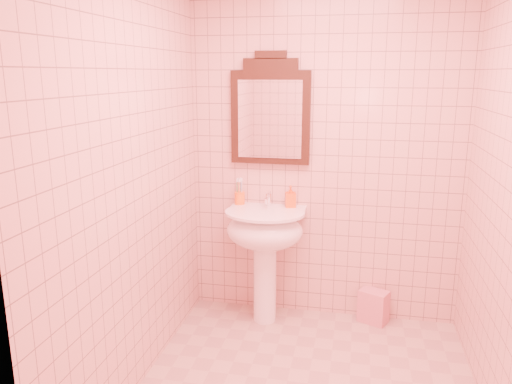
% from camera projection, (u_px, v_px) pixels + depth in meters
% --- Properties ---
extents(back_wall, '(2.00, 0.02, 2.50)m').
position_uv_depth(back_wall, '(325.00, 155.00, 3.66)').
color(back_wall, '#D9A597').
rests_on(back_wall, floor).
extents(pedestal_sink, '(0.58, 0.58, 0.86)m').
position_uv_depth(pedestal_sink, '(265.00, 238.00, 3.66)').
color(pedestal_sink, white).
rests_on(pedestal_sink, floor).
extents(faucet, '(0.04, 0.16, 0.11)m').
position_uv_depth(faucet, '(268.00, 199.00, 3.73)').
color(faucet, white).
rests_on(faucet, pedestal_sink).
extents(mirror, '(0.58, 0.06, 0.81)m').
position_uv_depth(mirror, '(270.00, 113.00, 3.64)').
color(mirror, black).
rests_on(mirror, back_wall).
extents(toothbrush_cup, '(0.08, 0.08, 0.18)m').
position_uv_depth(toothbrush_cup, '(240.00, 198.00, 3.79)').
color(toothbrush_cup, orange).
rests_on(toothbrush_cup, pedestal_sink).
extents(soap_dispenser, '(0.09, 0.09, 0.16)m').
position_uv_depth(soap_dispenser, '(290.00, 196.00, 3.71)').
color(soap_dispenser, '#E65513').
rests_on(soap_dispenser, pedestal_sink).
extents(towel, '(0.24, 0.21, 0.25)m').
position_uv_depth(towel, '(373.00, 306.00, 3.76)').
color(towel, pink).
rests_on(towel, floor).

